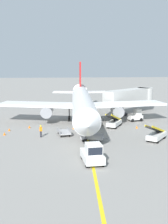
# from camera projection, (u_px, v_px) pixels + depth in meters

# --- Properties ---
(ground_plane) EXTENTS (300.00, 300.00, 0.00)m
(ground_plane) POSITION_uv_depth(u_px,v_px,m) (79.00, 147.00, 34.90)
(ground_plane) COLOR gray
(taxi_line_yellow) EXTENTS (4.15, 79.92, 0.01)m
(taxi_line_yellow) POSITION_uv_depth(u_px,v_px,m) (87.00, 136.00, 39.93)
(taxi_line_yellow) COLOR yellow
(taxi_line_yellow) RESTS_ON ground
(airliner) EXTENTS (28.58, 35.31, 10.10)m
(airliner) POSITION_uv_depth(u_px,v_px,m) (82.00, 103.00, 47.75)
(airliner) COLOR white
(airliner) RESTS_ON ground
(jet_bridge) EXTENTS (11.45, 10.05, 4.85)m
(jet_bridge) POSITION_uv_depth(u_px,v_px,m) (132.00, 96.00, 56.65)
(jet_bridge) COLOR beige
(jet_bridge) RESTS_ON ground
(pushback_tug) EXTENTS (2.23, 3.76, 2.20)m
(pushback_tug) POSITION_uv_depth(u_px,v_px,m) (93.00, 154.00, 29.07)
(pushback_tug) COLOR silver
(pushback_tug) RESTS_ON ground
(baggage_tug_near_wing) EXTENTS (2.66, 1.89, 2.10)m
(baggage_tug_near_wing) POSITION_uv_depth(u_px,v_px,m) (136.00, 116.00, 49.78)
(baggage_tug_near_wing) COLOR silver
(baggage_tug_near_wing) RESTS_ON ground
(belt_loader_forward_hold) EXTENTS (4.07, 4.70, 2.59)m
(belt_loader_forward_hold) POSITION_uv_depth(u_px,v_px,m) (156.00, 135.00, 37.63)
(belt_loader_forward_hold) COLOR silver
(belt_loader_forward_hold) RESTS_ON ground
(belt_loader_aft_hold) EXTENTS (3.43, 5.01, 2.59)m
(belt_loader_aft_hold) POSITION_uv_depth(u_px,v_px,m) (114.00, 122.00, 45.32)
(belt_loader_aft_hold) COLOR silver
(belt_loader_aft_hold) RESTS_ON ground
(baggage_cart_loaded) EXTENTS (2.03, 3.84, 0.94)m
(baggage_cart_loaded) POSITION_uv_depth(u_px,v_px,m) (64.00, 132.00, 40.32)
(baggage_cart_loaded) COLOR #A5A5A8
(baggage_cart_loaded) RESTS_ON ground
(baggage_cart_empty_trailing) EXTENTS (3.82, 2.33, 0.94)m
(baggage_cart_empty_trailing) POSITION_uv_depth(u_px,v_px,m) (92.00, 138.00, 37.25)
(baggage_cart_empty_trailing) COLOR #A5A5A8
(baggage_cart_empty_trailing) RESTS_ON ground
(ground_crew_marshaller) EXTENTS (0.36, 0.24, 1.70)m
(ground_crew_marshaller) POSITION_uv_depth(u_px,v_px,m) (41.00, 131.00, 39.19)
(ground_crew_marshaller) COLOR #26262D
(ground_crew_marshaller) RESTS_ON ground
(safety_cone_nose_left) EXTENTS (0.36, 0.36, 0.44)m
(safety_cone_nose_left) POSITION_uv_depth(u_px,v_px,m) (137.00, 127.00, 44.44)
(safety_cone_nose_left) COLOR orange
(safety_cone_nose_left) RESTS_ON ground
(safety_cone_nose_right) EXTENTS (0.36, 0.36, 0.44)m
(safety_cone_nose_right) POSITION_uv_depth(u_px,v_px,m) (9.00, 130.00, 42.79)
(safety_cone_nose_right) COLOR orange
(safety_cone_nose_right) RESTS_ON ground
(safety_cone_wingtip_left) EXTENTS (0.36, 0.36, 0.44)m
(safety_cone_wingtip_left) POSITION_uv_depth(u_px,v_px,m) (74.00, 128.00, 44.08)
(safety_cone_wingtip_left) COLOR orange
(safety_cone_wingtip_left) RESTS_ON ground
(safety_cone_wingtip_right) EXTENTS (0.36, 0.36, 0.44)m
(safety_cone_wingtip_right) POSITION_uv_depth(u_px,v_px,m) (29.00, 127.00, 44.63)
(safety_cone_wingtip_right) COLOR orange
(safety_cone_wingtip_right) RESTS_ON ground
(safety_cone_tail_area) EXTENTS (0.36, 0.36, 0.44)m
(safety_cone_tail_area) POSITION_uv_depth(u_px,v_px,m) (4.00, 134.00, 40.38)
(safety_cone_tail_area) COLOR orange
(safety_cone_tail_area) RESTS_ON ground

